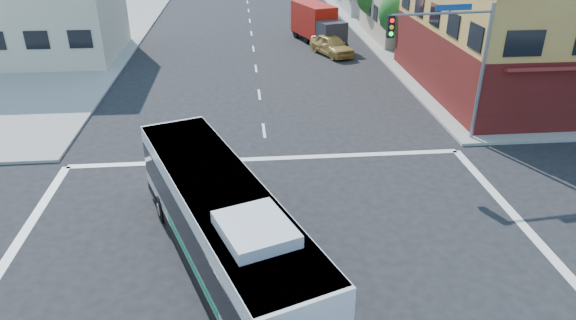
{
  "coord_description": "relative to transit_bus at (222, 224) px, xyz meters",
  "views": [
    {
      "loc": [
        -1.08,
        -12.9,
        11.06
      ],
      "look_at": [
        0.52,
        4.32,
        2.46
      ],
      "focal_mm": 32.0,
      "sensor_mm": 36.0,
      "label": 1
    }
  ],
  "objects": [
    {
      "name": "ground",
      "position": [
        1.92,
        -1.28,
        -1.73
      ],
      "size": [
        120.0,
        120.0,
        0.0
      ],
      "primitive_type": "plane",
      "color": "black",
      "rests_on": "ground"
    },
    {
      "name": "building_west",
      "position": [
        -15.1,
        28.7,
        2.27
      ],
      "size": [
        12.06,
        10.06,
        8.0
      ],
      "color": "beige",
      "rests_on": "ground"
    },
    {
      "name": "signal_mast_ne",
      "position": [
        11.0,
        9.34,
        3.25
      ],
      "size": [
        7.91,
        1.13,
        8.07
      ],
      "color": "slate",
      "rests_on": "ground"
    },
    {
      "name": "street_tree_a",
      "position": [
        13.82,
        26.64,
        1.86
      ],
      "size": [
        3.6,
        3.6,
        5.53
      ],
      "color": "#362013",
      "rests_on": "ground"
    },
    {
      "name": "transit_bus",
      "position": [
        0.0,
        0.0,
        0.0
      ],
      "size": [
        6.56,
        12.09,
        3.54
      ],
      "rotation": [
        0.0,
        0.0,
        0.36
      ],
      "color": "black",
      "rests_on": "ground"
    },
    {
      "name": "box_truck",
      "position": [
        7.7,
        31.26,
        -0.13
      ],
      "size": [
        4.26,
        7.62,
        3.3
      ],
      "rotation": [
        0.0,
        0.0,
        0.31
      ],
      "color": "#28282E",
      "rests_on": "ground"
    },
    {
      "name": "parked_car",
      "position": [
        8.28,
        27.12,
        -0.92
      ],
      "size": [
        3.49,
        5.11,
        1.62
      ],
      "primitive_type": "imported",
      "rotation": [
        0.0,
        0.0,
        0.37
      ],
      "color": "#BC9243",
      "rests_on": "ground"
    }
  ]
}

